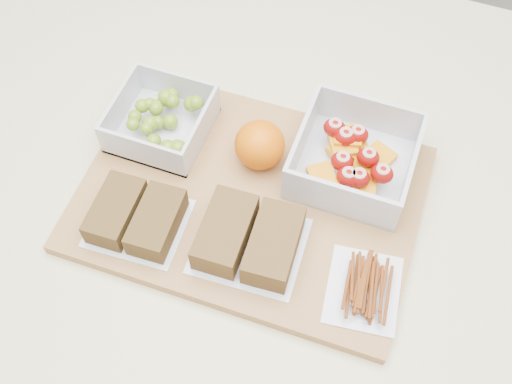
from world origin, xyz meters
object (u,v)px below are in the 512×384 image
sandwich_bag_left (136,217)px  pretzel_bag (364,286)px  cutting_board (250,199)px  grape_container (163,120)px  fruit_container (354,159)px  sandwich_bag_center (249,239)px  orange (260,145)px

sandwich_bag_left → pretzel_bag: (0.28, 0.01, -0.01)m
cutting_board → sandwich_bag_left: bearing=-144.1°
grape_container → pretzel_bag: bearing=-23.3°
fruit_container → sandwich_bag_left: 0.28m
sandwich_bag_center → pretzel_bag: bearing=-3.2°
cutting_board → orange: size_ratio=6.52×
cutting_board → pretzel_bag: bearing=-25.1°
orange → pretzel_bag: 0.22m
sandwich_bag_center → pretzel_bag: size_ratio=1.23×
orange → pretzel_bag: size_ratio=0.59×
grape_container → fruit_container: (0.25, 0.02, 0.00)m
cutting_board → grape_container: 0.16m
orange → sandwich_bag_left: orange is taller
fruit_container → pretzel_bag: (0.06, -0.16, -0.01)m
fruit_container → orange: bearing=-167.6°
pretzel_bag → orange: bearing=143.0°
sandwich_bag_center → fruit_container: bearing=60.3°
grape_container → sandwich_bag_center: (0.17, -0.13, -0.00)m
cutting_board → sandwich_bag_left: 0.14m
sandwich_bag_left → fruit_container: bearing=36.7°
cutting_board → sandwich_bag_center: (0.02, -0.07, 0.03)m
sandwich_bag_left → pretzel_bag: sandwich_bag_left is taller
cutting_board → sandwich_bag_center: size_ratio=3.12×
fruit_container → orange: orange is taller
pretzel_bag → sandwich_bag_left: bearing=-178.1°
orange → sandwich_bag_center: 0.13m
orange → sandwich_bag_center: orange is taller
grape_container → sandwich_bag_center: bearing=-36.8°
cutting_board → fruit_container: 0.14m
sandwich_bag_left → pretzel_bag: 0.28m
pretzel_bag → fruit_container: bearing=110.2°
sandwich_bag_left → cutting_board: bearing=36.7°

